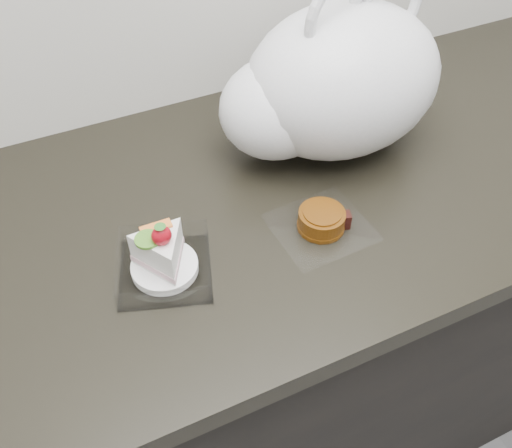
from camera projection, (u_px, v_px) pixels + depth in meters
The scene contains 4 objects.
counter at pixel (275, 336), 1.28m from camera, with size 2.04×0.64×0.90m.
cake_tray at pixel (163, 259), 0.81m from camera, with size 0.17×0.17×0.10m.
mooncake_wrap at pixel (322, 221), 0.88m from camera, with size 0.15×0.14×0.03m.
plastic_bag at pixel (330, 85), 0.94m from camera, with size 0.41×0.30×0.32m.
Camera 1 is at (-0.33, 1.07, 1.55)m, focal length 40.00 mm.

